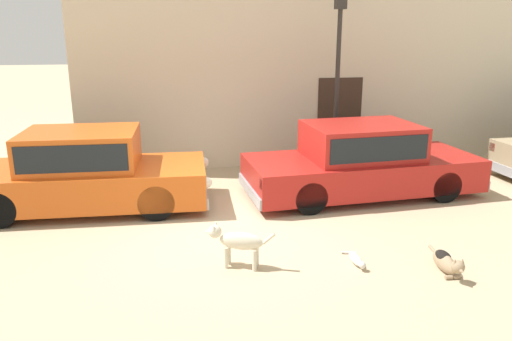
% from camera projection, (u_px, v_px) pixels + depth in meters
% --- Properties ---
extents(ground_plane, '(80.00, 80.00, 0.00)m').
position_uv_depth(ground_plane, '(226.00, 226.00, 8.55)').
color(ground_plane, tan).
extents(parked_sedan_nearest, '(4.57, 1.92, 1.47)m').
position_uv_depth(parked_sedan_nearest, '(85.00, 171.00, 9.21)').
color(parked_sedan_nearest, '#D15619').
rests_on(parked_sedan_nearest, ground_plane).
extents(parked_sedan_second, '(4.84, 2.15, 1.44)m').
position_uv_depth(parked_sedan_second, '(361.00, 160.00, 9.97)').
color(parked_sedan_second, '#AD1E19').
rests_on(parked_sedan_second, ground_plane).
extents(stray_dog_spotted, '(0.97, 0.45, 0.63)m').
position_uv_depth(stray_dog_spotted, '(236.00, 241.00, 6.99)').
color(stray_dog_spotted, beige).
rests_on(stray_dog_spotted, ground_plane).
extents(stray_dog_tan, '(0.23, 0.96, 0.35)m').
position_uv_depth(stray_dog_tan, '(446.00, 262.00, 6.90)').
color(stray_dog_tan, '#997F60').
rests_on(stray_dog_tan, ground_plane).
extents(stray_cat, '(0.22, 0.65, 0.15)m').
position_uv_depth(stray_cat, '(356.00, 259.00, 7.15)').
color(stray_cat, beige).
rests_on(stray_cat, ground_plane).
extents(street_lamp, '(0.22, 0.22, 3.91)m').
position_uv_depth(street_lamp, '(338.00, 64.00, 10.95)').
color(street_lamp, '#2D2B28').
rests_on(street_lamp, ground_plane).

